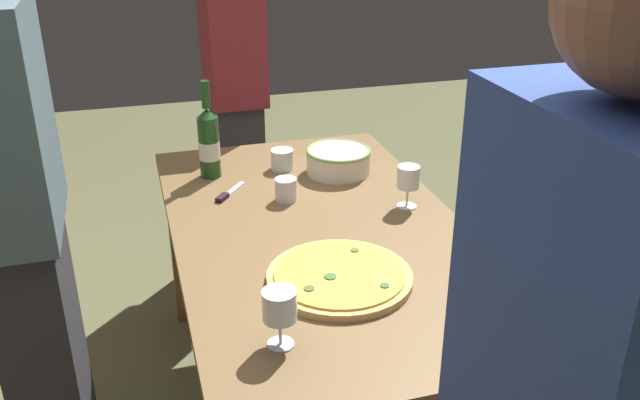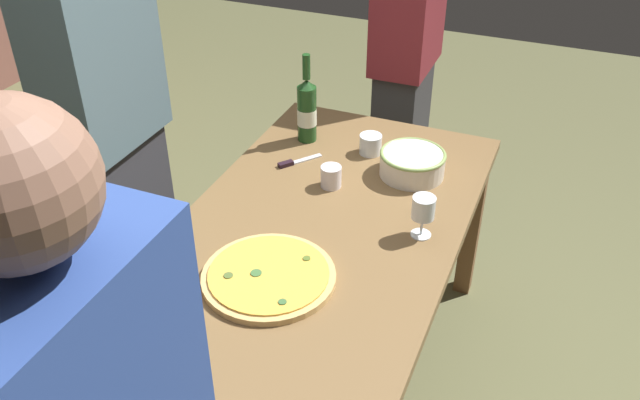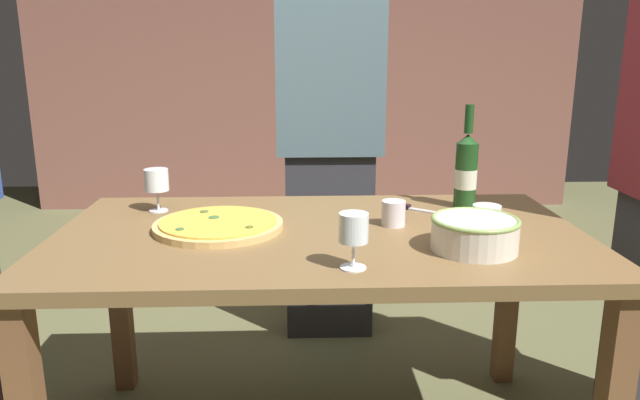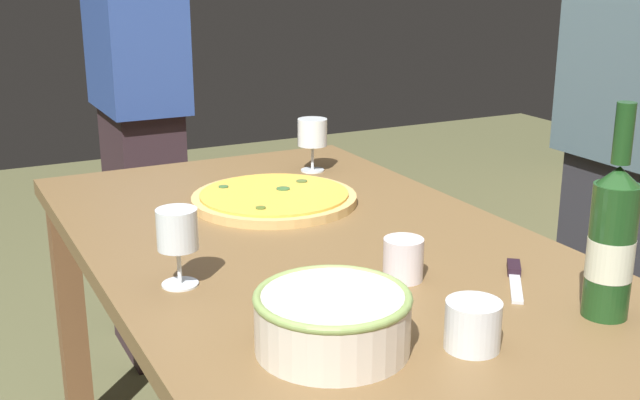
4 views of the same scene
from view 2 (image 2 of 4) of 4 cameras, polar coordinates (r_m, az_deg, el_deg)
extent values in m
plane|color=brown|center=(2.73, 0.00, -14.91)|extent=(8.00, 8.00, 0.00)
cube|color=brown|center=(2.23, 0.00, -2.51)|extent=(1.60, 0.90, 0.04)
cube|color=brown|center=(2.96, 12.68, -2.06)|extent=(0.07, 0.07, 0.71)
cube|color=brown|center=(3.13, -1.49, 1.14)|extent=(0.07, 0.07, 0.71)
cylinder|color=tan|center=(2.00, -4.35, -6.48)|extent=(0.40, 0.40, 0.02)
cylinder|color=gold|center=(1.99, -4.37, -6.19)|extent=(0.36, 0.36, 0.01)
cylinder|color=#536B27|center=(2.03, -1.13, -4.95)|extent=(0.02, 0.02, 0.00)
cylinder|color=#406D38|center=(1.99, -5.41, -6.16)|extent=(0.03, 0.03, 0.00)
cylinder|color=#3C6937|center=(1.89, -3.19, -8.59)|extent=(0.02, 0.02, 0.00)
cylinder|color=#4F662E|center=(1.99, -7.75, -6.34)|extent=(0.03, 0.03, 0.00)
cylinder|color=silver|center=(2.48, 7.79, 3.03)|extent=(0.24, 0.24, 0.09)
torus|color=#8CAB5B|center=(2.46, 7.87, 3.85)|extent=(0.24, 0.24, 0.01)
cylinder|color=#1C461C|center=(2.65, -1.11, 7.28)|extent=(0.08, 0.08, 0.23)
cone|color=#1C461C|center=(2.60, -1.14, 9.77)|extent=(0.08, 0.08, 0.03)
cylinder|color=#1C461C|center=(2.57, -1.16, 11.18)|extent=(0.03, 0.03, 0.10)
cylinder|color=silver|center=(2.66, -1.11, 7.07)|extent=(0.08, 0.08, 0.07)
cylinder|color=white|center=(2.20, 8.50, -2.89)|extent=(0.07, 0.07, 0.00)
cylinder|color=white|center=(2.17, 8.58, -2.15)|extent=(0.01, 0.01, 0.07)
cylinder|color=white|center=(2.13, 8.74, -0.63)|extent=(0.07, 0.07, 0.07)
cylinder|color=white|center=(1.95, -13.20, -9.02)|extent=(0.06, 0.06, 0.00)
cylinder|color=white|center=(1.93, -13.34, -8.23)|extent=(0.01, 0.01, 0.07)
cylinder|color=white|center=(1.88, -13.62, -6.63)|extent=(0.08, 0.08, 0.07)
cylinder|color=maroon|center=(1.90, -13.54, -7.10)|extent=(0.07, 0.07, 0.03)
cylinder|color=white|center=(2.60, 4.20, 4.74)|extent=(0.09, 0.09, 0.08)
cylinder|color=silver|center=(2.39, 0.94, 2.00)|extent=(0.07, 0.07, 0.08)
cube|color=silver|center=(2.56, -1.21, 3.46)|extent=(0.12, 0.10, 0.01)
cube|color=black|center=(2.53, -2.91, 3.05)|extent=(0.06, 0.05, 0.02)
cube|color=#313137|center=(2.84, -15.80, -2.60)|extent=(0.39, 0.20, 0.84)
cube|color=slate|center=(2.49, -18.45, 11.19)|extent=(0.46, 0.24, 0.63)
sphere|color=#875F4B|center=(0.91, -24.76, 1.19)|extent=(0.23, 0.23, 0.23)
cube|color=#323134|center=(3.35, 6.68, 4.57)|extent=(0.34, 0.20, 0.84)
camera|label=1|loc=(1.27, -69.91, -4.50)|focal=38.51mm
camera|label=3|loc=(2.06, 50.15, -1.15)|focal=33.56mm
camera|label=4|loc=(3.14, 23.50, 17.94)|focal=45.48mm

